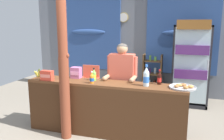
{
  "coord_description": "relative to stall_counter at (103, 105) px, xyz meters",
  "views": [
    {
      "loc": [
        1.3,
        -3.09,
        1.86
      ],
      "look_at": [
        0.11,
        0.82,
        1.05
      ],
      "focal_mm": 37.47,
      "sensor_mm": 36.0,
      "label": 1
    }
  ],
  "objects": [
    {
      "name": "pastry_tray",
      "position": [
        1.23,
        0.1,
        0.38
      ],
      "size": [
        0.4,
        0.4,
        0.06
      ],
      "color": "#BCBCC1",
      "rests_on": "stall_counter"
    },
    {
      "name": "banana_bunch",
      "position": [
        -1.25,
        0.11,
        0.43
      ],
      "size": [
        0.27,
        0.06,
        0.16
      ],
      "color": "#DBCC42",
      "rests_on": "stall_counter"
    },
    {
      "name": "soda_bottle_cola",
      "position": [
        0.87,
        0.23,
        0.47
      ],
      "size": [
        0.07,
        0.07,
        0.24
      ],
      "color": "black",
      "rests_on": "stall_counter"
    },
    {
      "name": "ground_plane",
      "position": [
        -0.09,
        0.85,
        -0.54
      ],
      "size": [
        7.86,
        7.86,
        0.0
      ],
      "primitive_type": "plane",
      "color": "gray"
    },
    {
      "name": "snack_box_crackers",
      "position": [
        -0.99,
        -0.05,
        0.45
      ],
      "size": [
        0.21,
        0.11,
        0.17
      ],
      "color": "#E5422D",
      "rests_on": "stall_counter"
    },
    {
      "name": "back_wall_curtained",
      "position": [
        -0.1,
        2.7,
        0.94
      ],
      "size": [
        5.6,
        0.22,
        2.87
      ],
      "color": "slate",
      "rests_on": "ground"
    },
    {
      "name": "soda_bottle_orange_soda",
      "position": [
        -0.18,
        -0.02,
        0.45
      ],
      "size": [
        0.07,
        0.07,
        0.2
      ],
      "color": "orange",
      "rests_on": "stall_counter"
    },
    {
      "name": "drink_fridge",
      "position": [
        1.39,
        2.07,
        0.53
      ],
      "size": [
        0.8,
        0.75,
        1.94
      ],
      "color": "#232328",
      "rests_on": "ground"
    },
    {
      "name": "shopkeeper",
      "position": [
        0.19,
        0.47,
        0.42
      ],
      "size": [
        0.55,
        0.42,
        1.52
      ],
      "color": "#28282D",
      "rests_on": "ground"
    },
    {
      "name": "bottle_shelf_rack",
      "position": [
        0.49,
        2.39,
        0.03
      ],
      "size": [
        0.48,
        0.28,
        1.1
      ],
      "color": "brown",
      "rests_on": "ground"
    },
    {
      "name": "timber_post",
      "position": [
        -0.57,
        -0.23,
        0.74
      ],
      "size": [
        0.18,
        0.16,
        2.68
      ],
      "color": "brown",
      "rests_on": "ground"
    },
    {
      "name": "plastic_lawn_chair",
      "position": [
        -0.92,
        1.65,
        -0.05
      ],
      "size": [
        0.46,
        0.46,
        0.86
      ],
      "color": "#E5563D",
      "rests_on": "ground"
    },
    {
      "name": "snack_box_wafer",
      "position": [
        -0.59,
        0.25,
        0.46
      ],
      "size": [
        0.17,
        0.14,
        0.2
      ],
      "color": "#B76699",
      "rests_on": "stall_counter"
    },
    {
      "name": "soda_bottle_lime_soda",
      "position": [
        -0.22,
        0.18,
        0.45
      ],
      "size": [
        0.07,
        0.07,
        0.22
      ],
      "color": "#75C64C",
      "rests_on": "stall_counter"
    },
    {
      "name": "stall_counter",
      "position": [
        0.0,
        0.0,
        0.0
      ],
      "size": [
        2.67,
        0.44,
        0.91
      ],
      "color": "brown",
      "rests_on": "ground"
    },
    {
      "name": "soda_bottle_water",
      "position": [
        0.69,
        0.07,
        0.51
      ],
      "size": [
        0.09,
        0.09,
        0.34
      ],
      "color": "silver",
      "rests_on": "stall_counter"
    }
  ]
}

